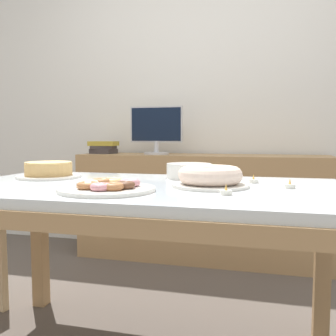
% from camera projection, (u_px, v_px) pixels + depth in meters
% --- Properties ---
extents(wall_back, '(8.00, 0.10, 2.60)m').
position_uv_depth(wall_back, '(208.00, 95.00, 3.13)').
color(wall_back, white).
rests_on(wall_back, ground).
extents(dining_table, '(1.61, 0.89, 0.76)m').
position_uv_depth(dining_table, '(144.00, 208.00, 1.52)').
color(dining_table, silver).
rests_on(dining_table, ground).
extents(sideboard, '(1.91, 0.44, 0.81)m').
position_uv_depth(sideboard, '(201.00, 207.00, 2.91)').
color(sideboard, tan).
rests_on(sideboard, ground).
extents(computer_monitor, '(0.42, 0.20, 0.38)m').
position_uv_depth(computer_monitor, '(156.00, 130.00, 2.95)').
color(computer_monitor, silver).
rests_on(computer_monitor, sideboard).
extents(book_stack, '(0.22, 0.18, 0.10)m').
position_uv_depth(book_stack, '(104.00, 147.00, 3.08)').
color(book_stack, '#3F3838').
rests_on(book_stack, sideboard).
extents(cake_chocolate_round, '(0.30, 0.30, 0.08)m').
position_uv_depth(cake_chocolate_round, '(49.00, 171.00, 1.78)').
color(cake_chocolate_round, silver).
rests_on(cake_chocolate_round, dining_table).
extents(cake_golden_bundt, '(0.30, 0.30, 0.08)m').
position_uv_depth(cake_golden_bundt, '(210.00, 177.00, 1.46)').
color(cake_golden_bundt, silver).
rests_on(cake_golden_bundt, dining_table).
extents(pastry_platter, '(0.35, 0.35, 0.04)m').
position_uv_depth(pastry_platter, '(107.00, 187.00, 1.34)').
color(pastry_platter, silver).
rests_on(pastry_platter, dining_table).
extents(plate_stack, '(0.21, 0.21, 0.07)m').
position_uv_depth(plate_stack, '(189.00, 171.00, 1.75)').
color(plate_stack, silver).
rests_on(plate_stack, dining_table).
extents(tealight_near_cakes, '(0.04, 0.04, 0.04)m').
position_uv_depth(tealight_near_cakes, '(253.00, 181.00, 1.58)').
color(tealight_near_cakes, silver).
rests_on(tealight_near_cakes, dining_table).
extents(tealight_left_edge, '(0.04, 0.04, 0.04)m').
position_uv_depth(tealight_left_edge, '(290.00, 186.00, 1.41)').
color(tealight_left_edge, silver).
rests_on(tealight_left_edge, dining_table).
extents(tealight_near_front, '(0.04, 0.04, 0.04)m').
position_uv_depth(tealight_near_front, '(226.00, 192.00, 1.26)').
color(tealight_near_front, silver).
rests_on(tealight_near_front, dining_table).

